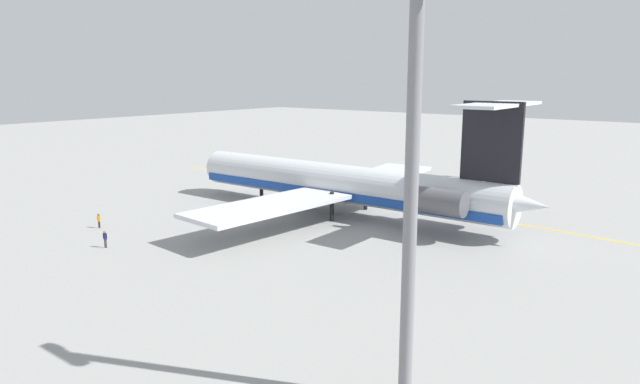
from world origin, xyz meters
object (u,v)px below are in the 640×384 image
(ground_crew_near_nose, at_px, (340,168))
(ground_crew_portside, at_px, (99,219))
(safety_cone_nose, at_px, (275,173))
(ground_crew_near_tail, at_px, (105,237))
(main_jetliner, at_px, (349,184))
(light_mast, at_px, (412,176))

(ground_crew_near_nose, bearing_deg, ground_crew_portside, -29.73)
(safety_cone_nose, bearing_deg, ground_crew_near_nose, -142.90)
(ground_crew_near_tail, bearing_deg, safety_cone_nose, 174.02)
(main_jetliner, bearing_deg, ground_crew_portside, 49.24)
(main_jetliner, distance_m, ground_crew_near_nose, 29.62)
(ground_crew_near_tail, xyz_separation_m, ground_crew_portside, (7.30, -3.72, -0.05))
(main_jetliner, distance_m, safety_cone_nose, 31.98)
(ground_crew_portside, relative_size, light_mast, 0.08)
(safety_cone_nose, bearing_deg, ground_crew_portside, 102.58)
(main_jetliner, height_order, safety_cone_nose, main_jetliner)
(safety_cone_nose, bearing_deg, ground_crew_near_tail, 110.60)
(ground_crew_near_nose, xyz_separation_m, ground_crew_near_tail, (-6.93, 49.17, 0.03))
(safety_cone_nose, height_order, light_mast, light_mast)
(ground_crew_near_nose, relative_size, light_mast, 0.08)
(main_jetliner, distance_m, light_mast, 41.65)
(safety_cone_nose, relative_size, light_mast, 0.03)
(ground_crew_near_nose, xyz_separation_m, ground_crew_portside, (0.36, 45.44, -0.02))
(light_mast, bearing_deg, ground_crew_near_nose, -51.22)
(ground_crew_near_tail, relative_size, ground_crew_portside, 1.05)
(main_jetliner, xyz_separation_m, ground_crew_portside, (18.61, 22.28, -2.84))
(main_jetliner, relative_size, light_mast, 2.26)
(ground_crew_near_nose, bearing_deg, ground_crew_near_tail, -21.25)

